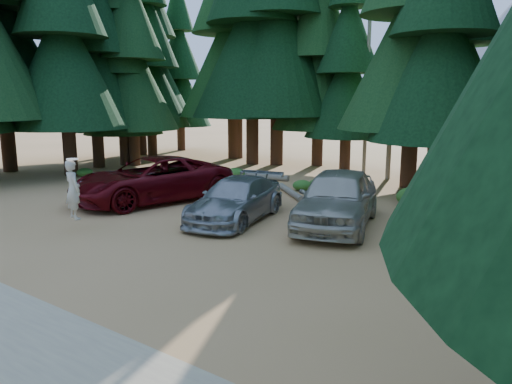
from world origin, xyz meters
TOP-DOWN VIEW (x-y plane):
  - ground at (0.00, 0.00)m, footprint 160.00×160.00m
  - forest_belt_north at (0.00, 15.00)m, footprint 36.00×7.00m
  - forest_belt_west at (-15.50, 4.00)m, footprint 6.00×22.00m
  - snag_front at (0.80, 14.50)m, footprint 0.24×0.24m
  - snag_back at (-1.20, 16.00)m, footprint 0.20×0.20m
  - red_pickup at (-4.71, 3.47)m, footprint 4.50×7.03m
  - silver_minivan_center at (-0.05, 3.06)m, footprint 3.09×5.29m
  - silver_minivan_right at (3.11, 4.39)m, footprint 3.77×5.93m
  - frisbee_player at (-3.31, -1.03)m, footprint 0.75×0.56m
  - log_left at (-4.96, 10.48)m, footprint 4.19×0.90m
  - log_mid at (-0.92, 7.91)m, footprint 2.54×2.29m
  - shrub_far_left at (-5.62, 9.96)m, footprint 1.00×1.00m
  - shrub_left at (-1.04, 9.08)m, footprint 0.87×0.87m
  - shrub_center_left at (-3.36, 7.03)m, footprint 1.00×1.00m
  - shrub_center_right at (-0.64, 9.85)m, footprint 0.89×0.89m
  - shrub_right at (5.49, 9.22)m, footprint 0.91×0.91m
  - shrub_far_right at (4.24, 8.68)m, footprint 1.44×1.44m
  - shrub_edge_west at (-12.40, 5.66)m, footprint 0.84×0.84m

SIDE VIEW (x-z plane):
  - ground at x=0.00m, z-range 0.00..0.00m
  - forest_belt_north at x=0.00m, z-range -11.00..11.00m
  - forest_belt_west at x=-15.50m, z-range -11.00..11.00m
  - log_mid at x=-0.92m, z-range 0.00..0.26m
  - log_left at x=-4.96m, z-range 0.00..0.30m
  - shrub_edge_west at x=-12.40m, z-range 0.00..0.46m
  - shrub_left at x=-1.04m, z-range 0.00..0.48m
  - shrub_center_right at x=-0.64m, z-range 0.00..0.49m
  - shrub_right at x=5.49m, z-range 0.00..0.50m
  - shrub_far_left at x=-5.62m, z-range 0.00..0.55m
  - shrub_center_left at x=-3.36m, z-range 0.00..0.55m
  - shrub_far_right at x=4.24m, z-range 0.00..0.79m
  - silver_minivan_center at x=-0.05m, z-range 0.00..1.44m
  - red_pickup at x=-4.71m, z-range 0.00..1.80m
  - silver_minivan_right at x=3.11m, z-range 0.00..1.88m
  - frisbee_player at x=-3.31m, z-range 0.37..2.28m
  - snag_back at x=-1.20m, z-range 0.00..10.00m
  - snag_front at x=0.80m, z-range 0.00..12.00m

